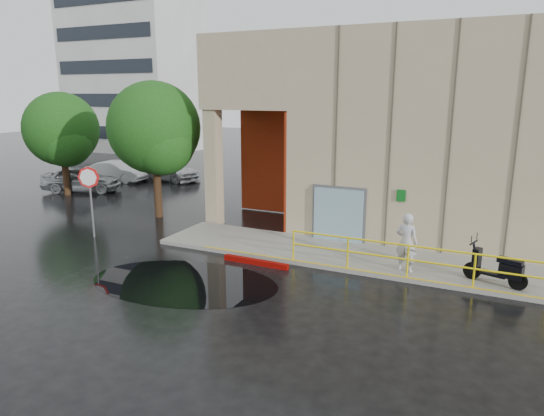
{
  "coord_description": "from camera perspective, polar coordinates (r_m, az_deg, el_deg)",
  "views": [
    {
      "loc": [
        5.47,
        -11.37,
        5.69
      ],
      "look_at": [
        -1.23,
        3.0,
        1.9
      ],
      "focal_mm": 32.0,
      "sensor_mm": 36.0,
      "label": 1
    }
  ],
  "objects": [
    {
      "name": "puddle",
      "position": [
        15.35,
        -10.31,
        -8.54
      ],
      "size": [
        6.42,
        4.48,
        0.01
      ],
      "primitive_type": "cube",
      "rotation": [
        0.0,
        0.0,
        0.14
      ],
      "color": "black",
      "rests_on": "ground"
    },
    {
      "name": "red_curb",
      "position": [
        16.54,
        -1.93,
        -6.36
      ],
      "size": [
        2.4,
        0.23,
        0.18
      ],
      "primitive_type": "cube",
      "rotation": [
        0.0,
        0.0,
        -0.02
      ],
      "color": "#790602",
      "rests_on": "ground"
    },
    {
      "name": "distant_building",
      "position": [
        51.68,
        -15.94,
        14.94
      ],
      "size": [
        12.0,
        8.08,
        15.0
      ],
      "color": "beige",
      "rests_on": "ground"
    },
    {
      "name": "tree_far",
      "position": [
        29.42,
        -23.43,
        8.18
      ],
      "size": [
        4.06,
        4.06,
        5.75
      ],
      "rotation": [
        0.0,
        0.0,
        0.17
      ],
      "color": "black",
      "rests_on": "ground"
    },
    {
      "name": "building",
      "position": [
        22.4,
        24.27,
        8.46
      ],
      "size": [
        20.0,
        10.17,
        8.0
      ],
      "color": "tan",
      "rests_on": "ground"
    },
    {
      "name": "tree_near",
      "position": [
        22.65,
        -13.47,
        8.73
      ],
      "size": [
        4.17,
        4.17,
        6.23
      ],
      "rotation": [
        0.0,
        0.0,
        0.26
      ],
      "color": "black",
      "rests_on": "ground"
    },
    {
      "name": "person",
      "position": [
        15.85,
        15.54,
        -3.91
      ],
      "size": [
        0.75,
        0.55,
        1.9
      ],
      "primitive_type": "imported",
      "rotation": [
        0.0,
        0.0,
        3.0
      ],
      "color": "silver",
      "rests_on": "sidewalk"
    },
    {
      "name": "car_b",
      "position": [
        33.39,
        -17.83,
        4.12
      ],
      "size": [
        4.13,
        1.79,
        1.32
      ],
      "primitive_type": "imported",
      "rotation": [
        0.0,
        0.0,
        1.67
      ],
      "color": "silver",
      "rests_on": "ground"
    },
    {
      "name": "guardrail",
      "position": [
        15.4,
        19.17,
        -6.32
      ],
      "size": [
        9.56,
        0.06,
        1.03
      ],
      "color": "yellow",
      "rests_on": "sidewalk"
    },
    {
      "name": "stop_sign",
      "position": [
        20.44,
        -20.67,
        2.35
      ],
      "size": [
        0.81,
        0.37,
        2.87
      ],
      "rotation": [
        0.0,
        0.0,
        -0.0
      ],
      "color": "slate",
      "rests_on": "ground"
    },
    {
      "name": "car_a",
      "position": [
        30.53,
        -21.49,
        3.19
      ],
      "size": [
        4.77,
        3.36,
        1.51
      ],
      "primitive_type": "imported",
      "rotation": [
        0.0,
        0.0,
        1.97
      ],
      "color": "#9B9EA2",
      "rests_on": "ground"
    },
    {
      "name": "ground",
      "position": [
        13.83,
        -0.65,
        -10.85
      ],
      "size": [
        120.0,
        120.0,
        0.0
      ],
      "primitive_type": "plane",
      "color": "black",
      "rests_on": "ground"
    },
    {
      "name": "car_c",
      "position": [
        33.02,
        -12.29,
        4.42
      ],
      "size": [
        4.95,
        2.35,
        1.4
      ],
      "primitive_type": "imported",
      "rotation": [
        0.0,
        0.0,
        1.49
      ],
      "color": "silver",
      "rests_on": "ground"
    },
    {
      "name": "sidewalk",
      "position": [
        16.89,
        18.68,
        -6.72
      ],
      "size": [
        20.0,
        3.0,
        0.15
      ],
      "primitive_type": "cube",
      "color": "gray",
      "rests_on": "ground"
    },
    {
      "name": "scooter",
      "position": [
        15.7,
        24.97,
        -5.4
      ],
      "size": [
        1.87,
        1.07,
        1.41
      ],
      "rotation": [
        0.0,
        0.0,
        -0.3
      ],
      "color": "black",
      "rests_on": "sidewalk"
    }
  ]
}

